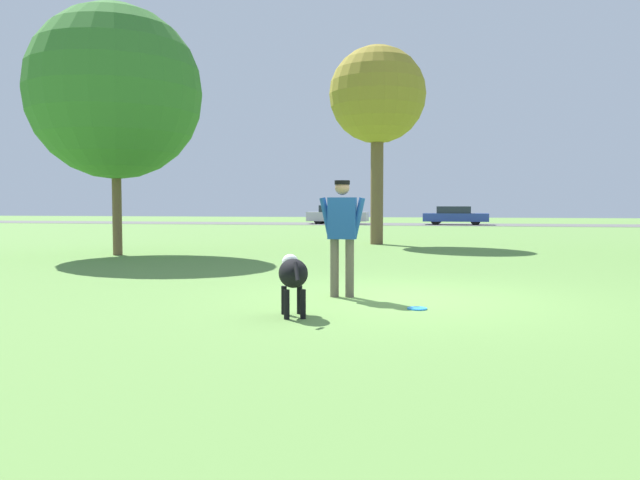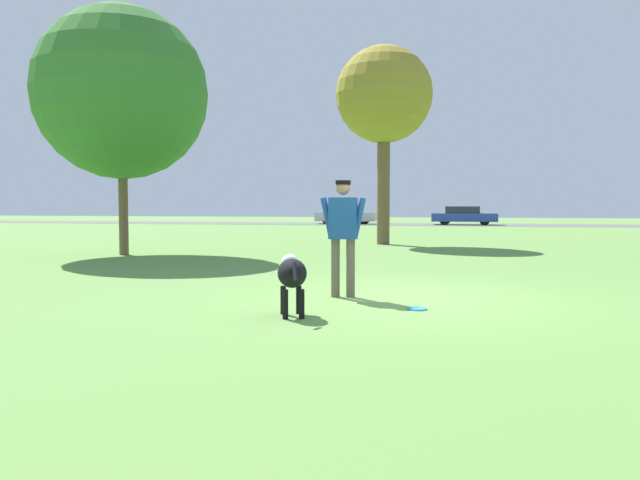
% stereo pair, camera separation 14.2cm
% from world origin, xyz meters
% --- Properties ---
extents(ground_plane, '(120.00, 120.00, 0.00)m').
position_xyz_m(ground_plane, '(0.00, 0.00, 0.00)').
color(ground_plane, '#608C42').
extents(far_road_strip, '(120.00, 6.00, 0.01)m').
position_xyz_m(far_road_strip, '(0.00, 35.12, 0.01)').
color(far_road_strip, '#5B5B59').
rests_on(far_road_strip, ground_plane).
extents(person, '(0.69, 0.24, 1.74)m').
position_xyz_m(person, '(-0.84, -0.03, 1.04)').
color(person, '#665B4C').
rests_on(person, ground_plane).
extents(dog, '(0.53, 0.96, 0.74)m').
position_xyz_m(dog, '(-1.17, -1.71, 0.52)').
color(dog, black).
rests_on(dog, ground_plane).
extents(frisbee, '(0.26, 0.26, 0.02)m').
position_xyz_m(frisbee, '(0.32, -0.91, 0.01)').
color(frisbee, '#268CE5').
rests_on(frisbee, ground_plane).
extents(tree_mid_center, '(3.34, 3.34, 6.85)m').
position_xyz_m(tree_mid_center, '(-1.77, 12.56, 5.12)').
color(tree_mid_center, brown).
rests_on(tree_mid_center, ground_plane).
extents(tree_near_left, '(4.68, 4.68, 6.76)m').
position_xyz_m(tree_near_left, '(-8.19, 6.40, 4.41)').
color(tree_near_left, brown).
rests_on(tree_near_left, ground_plane).
extents(parked_car_silver, '(4.31, 1.68, 1.34)m').
position_xyz_m(parked_car_silver, '(-7.18, 34.94, 0.66)').
color(parked_car_silver, '#B7B7BC').
rests_on(parked_car_silver, ground_plane).
extents(parked_car_blue, '(4.44, 1.95, 1.27)m').
position_xyz_m(parked_car_blue, '(1.11, 34.74, 0.64)').
color(parked_car_blue, '#284293').
rests_on(parked_car_blue, ground_plane).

